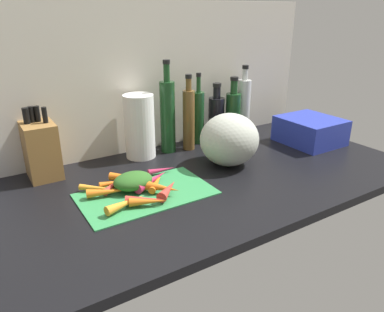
# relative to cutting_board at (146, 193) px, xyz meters

# --- Properties ---
(ground_plane) EXTENTS (1.70, 0.80, 0.03)m
(ground_plane) POSITION_rel_cutting_board_xyz_m (0.17, 0.02, -0.02)
(ground_plane) COLOR black
(wall_back) EXTENTS (1.70, 0.03, 0.60)m
(wall_back) POSITION_rel_cutting_board_xyz_m (0.17, 0.41, 0.30)
(wall_back) COLOR beige
(wall_back) RESTS_ON ground_plane
(cutting_board) EXTENTS (0.43, 0.25, 0.01)m
(cutting_board) POSITION_rel_cutting_board_xyz_m (0.00, 0.00, 0.00)
(cutting_board) COLOR #338C4C
(cutting_board) RESTS_ON ground_plane
(carrot_0) EXTENTS (0.11, 0.03, 0.02)m
(carrot_0) POSITION_rel_cutting_board_xyz_m (-0.07, 0.10, 0.01)
(carrot_0) COLOR orange
(carrot_0) RESTS_ON cutting_board
(carrot_1) EXTENTS (0.13, 0.12, 0.03)m
(carrot_1) POSITION_rel_cutting_board_xyz_m (-0.01, 0.10, 0.02)
(carrot_1) COLOR orange
(carrot_1) RESTS_ON cutting_board
(carrot_2) EXTENTS (0.14, 0.06, 0.03)m
(carrot_2) POSITION_rel_cutting_board_xyz_m (-0.09, -0.06, 0.02)
(carrot_2) COLOR orange
(carrot_2) RESTS_ON cutting_board
(carrot_3) EXTENTS (0.16, 0.10, 0.03)m
(carrot_3) POSITION_rel_cutting_board_xyz_m (0.04, 0.04, 0.02)
(carrot_3) COLOR #B2264C
(carrot_3) RESTS_ON cutting_board
(carrot_4) EXTENTS (0.11, 0.08, 0.03)m
(carrot_4) POSITION_rel_cutting_board_xyz_m (-0.03, -0.08, 0.02)
(carrot_4) COLOR orange
(carrot_4) RESTS_ON cutting_board
(carrot_5) EXTENTS (0.14, 0.12, 0.02)m
(carrot_5) POSITION_rel_cutting_board_xyz_m (-0.12, 0.08, 0.01)
(carrot_5) COLOR orange
(carrot_5) RESTS_ON cutting_board
(carrot_6) EXTENTS (0.12, 0.08, 0.03)m
(carrot_6) POSITION_rel_cutting_board_xyz_m (-0.04, -0.07, 0.02)
(carrot_6) COLOR red
(carrot_6) RESTS_ON cutting_board
(carrot_7) EXTENTS (0.15, 0.13, 0.02)m
(carrot_7) POSITION_rel_cutting_board_xyz_m (-0.06, 0.10, 0.02)
(carrot_7) COLOR red
(carrot_7) RESTS_ON cutting_board
(carrot_8) EXTENTS (0.11, 0.10, 0.03)m
(carrot_8) POSITION_rel_cutting_board_xyz_m (0.06, -0.05, 0.02)
(carrot_8) COLOR red
(carrot_8) RESTS_ON cutting_board
(carrot_9) EXTENTS (0.13, 0.07, 0.03)m
(carrot_9) POSITION_rel_cutting_board_xyz_m (-0.12, 0.04, 0.02)
(carrot_9) COLOR orange
(carrot_9) RESTS_ON cutting_board
(carrot_10) EXTENTS (0.11, 0.12, 0.02)m
(carrot_10) POSITION_rel_cutting_board_xyz_m (0.06, 0.03, 0.02)
(carrot_10) COLOR orange
(carrot_10) RESTS_ON cutting_board
(carrot_11) EXTENTS (0.10, 0.03, 0.02)m
(carrot_11) POSITION_rel_cutting_board_xyz_m (0.12, 0.11, 0.01)
(carrot_11) COLOR #B2264C
(carrot_11) RESTS_ON cutting_board
(carrot_12) EXTENTS (0.11, 0.12, 0.04)m
(carrot_12) POSITION_rel_cutting_board_xyz_m (0.04, -0.03, 0.02)
(carrot_12) COLOR orange
(carrot_12) RESTS_ON cutting_board
(carrot_greens_pile) EXTENTS (0.13, 0.10, 0.06)m
(carrot_greens_pile) POSITION_rel_cutting_board_xyz_m (-0.02, 0.05, 0.03)
(carrot_greens_pile) COLOR #2D6023
(carrot_greens_pile) RESTS_ON cutting_board
(winter_squash) EXTENTS (0.23, 0.22, 0.20)m
(winter_squash) POSITION_rel_cutting_board_xyz_m (0.38, 0.06, 0.10)
(winter_squash) COLOR #B2B7A8
(winter_squash) RESTS_ON ground_plane
(knife_block) EXTENTS (0.11, 0.16, 0.25)m
(knife_block) POSITION_rel_cutting_board_xyz_m (-0.25, 0.34, 0.10)
(knife_block) COLOR olive
(knife_block) RESTS_ON ground_plane
(paper_towel_roll) EXTENTS (0.12, 0.12, 0.26)m
(paper_towel_roll) POSITION_rel_cutting_board_xyz_m (0.13, 0.32, 0.12)
(paper_towel_roll) COLOR white
(paper_towel_roll) RESTS_ON ground_plane
(bottle_0) EXTENTS (0.06, 0.06, 0.38)m
(bottle_0) POSITION_rel_cutting_board_xyz_m (0.25, 0.31, 0.15)
(bottle_0) COLOR #19421E
(bottle_0) RESTS_ON ground_plane
(bottle_1) EXTENTS (0.05, 0.05, 0.32)m
(bottle_1) POSITION_rel_cutting_board_xyz_m (0.34, 0.29, 0.13)
(bottle_1) COLOR brown
(bottle_1) RESTS_ON ground_plane
(bottle_2) EXTENTS (0.05, 0.05, 0.31)m
(bottle_2) POSITION_rel_cutting_board_xyz_m (0.42, 0.34, 0.12)
(bottle_2) COLOR #19421E
(bottle_2) RESTS_ON ground_plane
(bottle_3) EXTENTS (0.07, 0.07, 0.26)m
(bottle_3) POSITION_rel_cutting_board_xyz_m (0.51, 0.33, 0.10)
(bottle_3) COLOR black
(bottle_3) RESTS_ON ground_plane
(bottle_4) EXTENTS (0.07, 0.07, 0.29)m
(bottle_4) POSITION_rel_cutting_board_xyz_m (0.59, 0.31, 0.11)
(bottle_4) COLOR #19421E
(bottle_4) RESTS_ON ground_plane
(bottle_5) EXTENTS (0.06, 0.06, 0.33)m
(bottle_5) POSITION_rel_cutting_board_xyz_m (0.66, 0.32, 0.13)
(bottle_5) COLOR silver
(bottle_5) RESTS_ON ground_plane
(dish_rack) EXTENTS (0.23, 0.25, 0.11)m
(dish_rack) POSITION_rel_cutting_board_xyz_m (0.85, 0.07, 0.05)
(dish_rack) COLOR #2838AD
(dish_rack) RESTS_ON ground_plane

